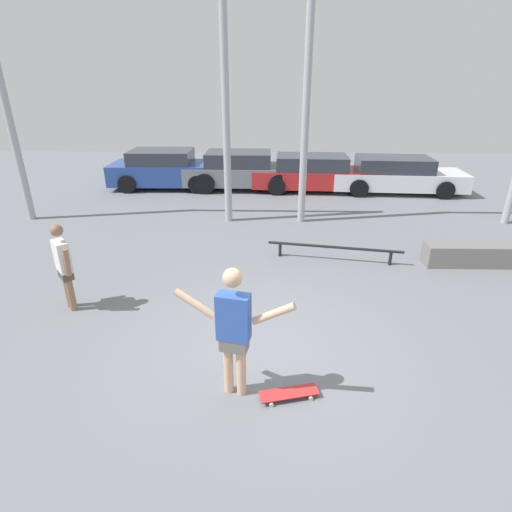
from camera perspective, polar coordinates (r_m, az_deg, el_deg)
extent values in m
plane|color=slate|center=(6.07, 0.78, -13.38)|extent=(36.00, 36.00, 0.00)
cylinder|color=#DBAD89|center=(5.18, -3.97, -15.22)|extent=(0.12, 0.12, 0.82)
cylinder|color=#DBAD89|center=(5.14, -2.12, -15.52)|extent=(0.12, 0.12, 0.82)
cube|color=slate|center=(4.95, -3.14, -12.30)|extent=(0.37, 0.25, 0.18)
cube|color=#3359B2|center=(4.75, -3.24, -8.70)|extent=(0.43, 0.27, 0.60)
sphere|color=#DBAD89|center=(4.49, -3.39, -3.12)|extent=(0.23, 0.23, 0.23)
cylinder|color=#DBAD89|center=(4.83, -8.76, -6.73)|extent=(0.53, 0.20, 0.35)
cylinder|color=#DBAD89|center=(4.59, 2.53, -8.25)|extent=(0.53, 0.20, 0.35)
cube|color=red|center=(5.32, 4.73, -18.89)|extent=(0.78, 0.38, 0.01)
cylinder|color=silver|center=(5.49, 7.05, -18.01)|extent=(0.06, 0.04, 0.05)
cylinder|color=silver|center=(5.34, 7.85, -19.50)|extent=(0.06, 0.04, 0.05)
cylinder|color=silver|center=(5.37, 1.62, -18.90)|extent=(0.06, 0.04, 0.05)
cylinder|color=silver|center=(5.22, 2.23, -20.47)|extent=(0.06, 0.04, 0.05)
cube|color=slate|center=(9.74, 28.16, 0.16)|extent=(1.89, 0.48, 0.47)
cylinder|color=black|center=(8.94, 11.14, 1.24)|extent=(2.90, 0.56, 0.06)
cylinder|color=black|center=(9.07, 3.46, 0.93)|extent=(0.07, 0.07, 0.31)
cylinder|color=black|center=(9.09, 18.64, -0.29)|extent=(0.07, 0.07, 0.31)
cylinder|color=#A5A8AD|center=(12.85, -31.93, 16.88)|extent=(0.20, 0.20, 5.77)
cylinder|color=#A5A8AD|center=(10.95, -4.33, 19.56)|extent=(0.20, 0.20, 5.77)
cylinder|color=#A5A8AD|center=(10.94, 7.13, 19.45)|extent=(0.20, 0.20, 5.77)
cube|color=#284793|center=(15.51, -12.59, 11.53)|extent=(4.04, 1.87, 0.73)
cube|color=#2D333D|center=(15.44, -13.38, 13.66)|extent=(2.23, 1.70, 0.47)
cylinder|color=black|center=(16.18, -7.46, 11.58)|extent=(0.64, 0.23, 0.64)
cylinder|color=black|center=(14.48, -8.39, 10.10)|extent=(0.64, 0.23, 0.64)
cylinder|color=black|center=(16.71, -16.10, 11.25)|extent=(0.64, 0.23, 0.64)
cylinder|color=black|center=(15.06, -17.91, 9.75)|extent=(0.64, 0.23, 0.64)
cube|color=slate|center=(15.00, -1.82, 11.59)|extent=(4.23, 1.75, 0.64)
cube|color=#2D333D|center=(14.90, -2.52, 13.72)|extent=(2.33, 1.61, 0.49)
cylinder|color=black|center=(15.84, 3.21, 11.62)|extent=(0.72, 0.22, 0.72)
cylinder|color=black|center=(14.18, 3.34, 10.19)|extent=(0.72, 0.22, 0.72)
cylinder|color=black|center=(15.99, -6.41, 11.63)|extent=(0.72, 0.22, 0.72)
cylinder|color=black|center=(14.36, -7.34, 10.20)|extent=(0.72, 0.22, 0.72)
cube|color=red|center=(14.90, 8.57, 11.05)|extent=(4.61, 1.88, 0.60)
cube|color=#2D333D|center=(14.78, 7.98, 13.12)|extent=(2.57, 1.65, 0.48)
cylinder|color=black|center=(15.88, 13.51, 10.85)|extent=(0.61, 0.25, 0.60)
cylinder|color=black|center=(14.33, 14.42, 9.40)|extent=(0.61, 0.25, 0.60)
cylinder|color=black|center=(15.70, 3.14, 11.30)|extent=(0.61, 0.25, 0.60)
cylinder|color=black|center=(14.12, 2.95, 9.90)|extent=(0.61, 0.25, 0.60)
cube|color=white|center=(15.33, 19.48, 10.31)|extent=(4.67, 1.97, 0.58)
cube|color=#2D333D|center=(15.19, 19.07, 12.31)|extent=(2.61, 1.71, 0.48)
cylinder|color=black|center=(16.54, 23.59, 10.03)|extent=(0.61, 0.26, 0.60)
cylinder|color=black|center=(15.02, 25.40, 8.50)|extent=(0.61, 0.26, 0.60)
cylinder|color=black|center=(15.88, 13.69, 10.82)|extent=(0.61, 0.26, 0.60)
cylinder|color=black|center=(14.29, 14.56, 9.34)|extent=(0.61, 0.26, 0.60)
cylinder|color=#8C664C|center=(7.56, -24.97, -4.58)|extent=(0.11, 0.11, 0.73)
cylinder|color=#8C664C|center=(7.70, -25.31, -4.13)|extent=(0.11, 0.11, 0.73)
cube|color=#4C4238|center=(7.50, -25.54, -2.29)|extent=(0.35, 0.36, 0.16)
cube|color=silver|center=(7.38, -25.98, -0.03)|extent=(0.39, 0.41, 0.53)
sphere|color=#8C664C|center=(7.23, -26.61, 3.29)|extent=(0.20, 0.20, 0.20)
cylinder|color=#8C664C|center=(7.15, -25.37, -0.83)|extent=(0.17, 0.17, 0.49)
cylinder|color=#8C664C|center=(7.63, -26.49, 0.45)|extent=(0.17, 0.17, 0.49)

